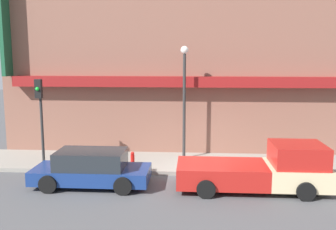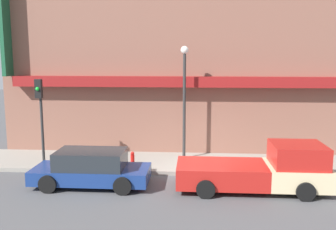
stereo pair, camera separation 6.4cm
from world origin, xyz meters
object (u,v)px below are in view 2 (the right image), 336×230
object	(u,v)px
fire_hydrant	(133,159)
street_lamp	(184,89)
pickup_truck	(262,170)
parked_car	(91,169)
traffic_light	(40,107)

from	to	relation	value
fire_hydrant	street_lamp	bearing A→B (deg)	31.67
pickup_truck	fire_hydrant	bearing A→B (deg)	156.92
parked_car	street_lamp	bearing A→B (deg)	47.55
parked_car	fire_hydrant	size ratio (longest dim) A/B	6.98
parked_car	traffic_light	xyz separation A→B (m)	(-2.67, 1.85, 2.11)
fire_hydrant	street_lamp	world-z (taller)	street_lamp
pickup_truck	fire_hydrant	xyz separation A→B (m)	(-5.23, 2.16, -0.28)
traffic_light	fire_hydrant	bearing A→B (deg)	4.64
pickup_truck	traffic_light	bearing A→B (deg)	167.98
parked_car	street_lamp	size ratio (longest dim) A/B	0.85
pickup_truck	street_lamp	size ratio (longest dim) A/B	1.06
parked_car	traffic_light	bearing A→B (deg)	147.32
street_lamp	parked_car	bearing A→B (deg)	-134.40
street_lamp	traffic_light	size ratio (longest dim) A/B	1.37
fire_hydrant	street_lamp	xyz separation A→B (m)	(2.22, 1.37, 2.98)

